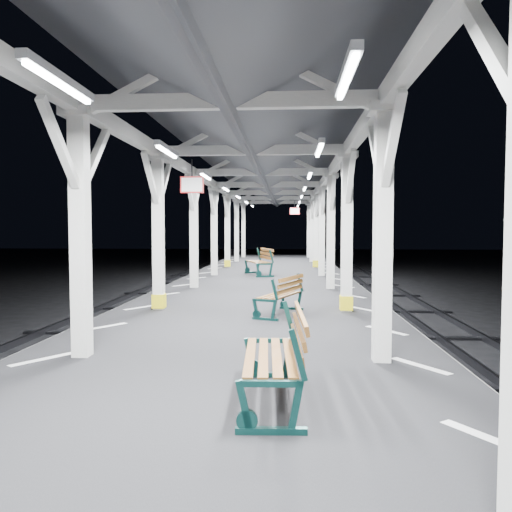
# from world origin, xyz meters

# --- Properties ---
(ground) EXTENTS (120.00, 120.00, 0.00)m
(ground) POSITION_xyz_m (0.00, 0.00, 0.00)
(ground) COLOR black
(ground) RESTS_ON ground
(platform) EXTENTS (6.00, 50.00, 1.00)m
(platform) POSITION_xyz_m (0.00, 0.00, 0.50)
(platform) COLOR black
(platform) RESTS_ON ground
(hazard_stripes_left) EXTENTS (1.00, 48.00, 0.01)m
(hazard_stripes_left) POSITION_xyz_m (-2.45, 0.00, 1.00)
(hazard_stripes_left) COLOR silver
(hazard_stripes_left) RESTS_ON platform
(hazard_stripes_right) EXTENTS (1.00, 48.00, 0.01)m
(hazard_stripes_right) POSITION_xyz_m (2.45, 0.00, 1.00)
(hazard_stripes_right) COLOR silver
(hazard_stripes_right) RESTS_ON platform
(canopy) EXTENTS (5.40, 49.00, 4.65)m
(canopy) POSITION_xyz_m (0.00, -0.02, 4.56)
(canopy) COLOR silver
(canopy) RESTS_ON platform
(bench_near) EXTENTS (0.70, 1.71, 0.91)m
(bench_near) POSITION_xyz_m (0.71, -3.61, 1.49)
(bench_near) COLOR #0C2F2D
(bench_near) RESTS_ON platform
(bench_mid) EXTENTS (1.02, 1.56, 0.80)m
(bench_mid) POSITION_xyz_m (0.68, 1.45, 1.42)
(bench_mid) COLOR #0C2F2D
(bench_mid) RESTS_ON platform
(bench_far) EXTENTS (1.21, 1.96, 1.00)m
(bench_far) POSITION_xyz_m (-0.24, 10.19, 1.53)
(bench_far) COLOR #0C2F2D
(bench_far) RESTS_ON platform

